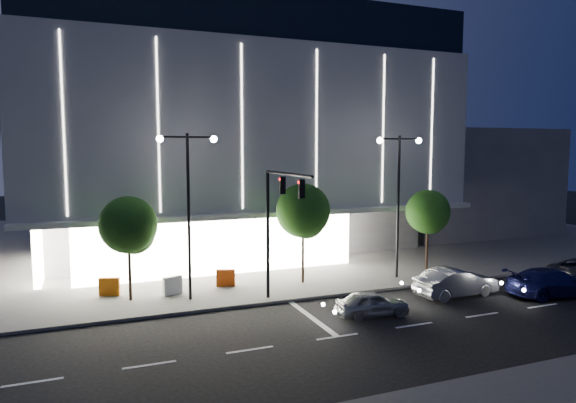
% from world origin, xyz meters
% --- Properties ---
extents(ground, '(160.00, 160.00, 0.00)m').
position_xyz_m(ground, '(0.00, 0.00, 0.00)').
color(ground, black).
rests_on(ground, ground).
extents(sidewalk_museum, '(70.00, 40.00, 0.15)m').
position_xyz_m(sidewalk_museum, '(5.00, 24.00, 0.07)').
color(sidewalk_museum, '#474747').
rests_on(sidewalk_museum, ground).
extents(museum, '(30.00, 25.80, 18.00)m').
position_xyz_m(museum, '(2.98, 22.31, 9.27)').
color(museum, '#4C4C51').
rests_on(museum, ground).
extents(annex_building, '(16.00, 20.00, 10.00)m').
position_xyz_m(annex_building, '(26.00, 24.00, 5.00)').
color(annex_building, '#4C4C51').
rests_on(annex_building, ground).
extents(traffic_mast, '(0.33, 5.89, 7.07)m').
position_xyz_m(traffic_mast, '(1.00, 3.34, 5.03)').
color(traffic_mast, black).
rests_on(traffic_mast, ground).
extents(street_lamp_west, '(3.16, 0.36, 9.00)m').
position_xyz_m(street_lamp_west, '(-3.00, 6.00, 5.96)').
color(street_lamp_west, black).
rests_on(street_lamp_west, ground).
extents(street_lamp_east, '(3.16, 0.36, 9.00)m').
position_xyz_m(street_lamp_east, '(10.00, 6.00, 5.96)').
color(street_lamp_east, black).
rests_on(street_lamp_east, ground).
extents(tree_left, '(3.02, 3.02, 5.72)m').
position_xyz_m(tree_left, '(-5.97, 7.02, 4.03)').
color(tree_left, black).
rests_on(tree_left, ground).
extents(tree_mid, '(3.25, 3.25, 6.15)m').
position_xyz_m(tree_mid, '(4.03, 7.02, 4.33)').
color(tree_mid, black).
rests_on(tree_mid, ground).
extents(tree_right, '(2.91, 2.91, 5.51)m').
position_xyz_m(tree_right, '(13.03, 7.02, 3.88)').
color(tree_right, black).
rests_on(tree_right, ground).
extents(car_lead, '(3.77, 1.85, 1.24)m').
position_xyz_m(car_lead, '(4.88, 0.40, 0.62)').
color(car_lead, gray).
rests_on(car_lead, ground).
extents(car_second, '(4.87, 1.87, 1.59)m').
position_xyz_m(car_second, '(10.97, 1.61, 0.79)').
color(car_second, '#9C9EA3').
rests_on(car_second, ground).
extents(car_third, '(5.59, 2.87, 1.55)m').
position_xyz_m(car_third, '(16.07, -0.33, 0.78)').
color(car_third, '#161854').
rests_on(car_third, ground).
extents(barrier_a, '(1.12, 0.58, 1.00)m').
position_xyz_m(barrier_a, '(-7.01, 8.30, 0.65)').
color(barrier_a, '#C45A0A').
rests_on(barrier_a, sidewalk_museum).
extents(barrier_b, '(1.12, 0.57, 1.00)m').
position_xyz_m(barrier_b, '(-3.74, 7.30, 0.65)').
color(barrier_b, silver).
rests_on(barrier_b, sidewalk_museum).
extents(barrier_c, '(1.12, 0.58, 1.00)m').
position_xyz_m(barrier_c, '(-0.56, 7.84, 0.65)').
color(barrier_c, '#C3400A').
rests_on(barrier_c, sidewalk_museum).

